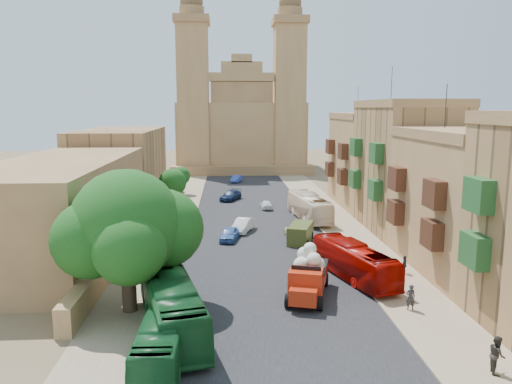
{
  "coord_description": "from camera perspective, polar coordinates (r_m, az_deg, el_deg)",
  "views": [
    {
      "loc": [
        -3.2,
        -26.97,
        12.95
      ],
      "look_at": [
        0.0,
        26.0,
        4.0
      ],
      "focal_mm": 35.0,
      "sensor_mm": 36.0,
      "label": 1
    }
  ],
  "objects": [
    {
      "name": "townhouse_c",
      "position": [
        55.71,
        16.7,
        2.94
      ],
      "size": [
        9.0,
        14.0,
        17.4
      ],
      "color": "#A4784A",
      "rests_on": "ground"
    },
    {
      "name": "kerb_east",
      "position": [
        59.29,
        6.54,
        -3.05
      ],
      "size": [
        0.25,
        140.0,
        0.12
      ],
      "primitive_type": "cube",
      "color": "#907A5E",
      "rests_on": "ground"
    },
    {
      "name": "west_building_mid",
      "position": [
        72.93,
        -15.17,
        2.98
      ],
      "size": [
        10.0,
        22.0,
        10.0
      ],
      "primitive_type": "cube",
      "color": "#A4784A",
      "rests_on": "ground"
    },
    {
      "name": "church",
      "position": [
        105.68,
        -1.74,
        7.71
      ],
      "size": [
        28.0,
        22.5,
        36.3
      ],
      "color": "#9A7145",
      "rests_on": "ground"
    },
    {
      "name": "road_surface",
      "position": [
        58.51,
        -0.24,
        -3.21
      ],
      "size": [
        14.0,
        140.0,
        0.01
      ],
      "primitive_type": "cube",
      "color": "black",
      "rests_on": "ground"
    },
    {
      "name": "bus_green_north",
      "position": [
        30.37,
        -9.67,
        -12.55
      ],
      "size": [
        5.31,
        11.65,
        3.16
      ],
      "primitive_type": "imported",
      "rotation": [
        0.0,
        0.0,
        0.24
      ],
      "color": "#165224",
      "rests_on": "ground"
    },
    {
      "name": "car_dkblue",
      "position": [
        70.9,
        -2.91,
        -0.41
      ],
      "size": [
        3.62,
        5.03,
        1.35
      ],
      "primitive_type": "imported",
      "rotation": [
        0.0,
        0.0,
        -0.42
      ],
      "color": "#0D1C3E",
      "rests_on": "ground"
    },
    {
      "name": "pedestrian_b",
      "position": [
        28.42,
        25.83,
        -16.38
      ],
      "size": [
        0.95,
        1.09,
        1.92
      ],
      "primitive_type": "imported",
      "rotation": [
        0.0,
        0.0,
        1.31
      ],
      "color": "#2E2B24",
      "rests_on": "ground"
    },
    {
      "name": "west_building_low",
      "position": [
        48.14,
        -21.31,
        -1.56
      ],
      "size": [
        10.0,
        28.0,
        8.4
      ],
      "primitive_type": "cube",
      "color": "olive",
      "rests_on": "ground"
    },
    {
      "name": "car_white_a",
      "position": [
        52.89,
        -1.52,
        -3.82
      ],
      "size": [
        2.78,
        4.5,
        1.4
      ],
      "primitive_type": "imported",
      "rotation": [
        0.0,
        0.0,
        -0.33
      ],
      "color": "white",
      "rests_on": "ground"
    },
    {
      "name": "ground",
      "position": [
        30.08,
        3.11,
        -15.93
      ],
      "size": [
        260.0,
        260.0,
        0.0
      ],
      "primitive_type": "plane",
      "color": "brown"
    },
    {
      "name": "kerb_west",
      "position": [
        58.53,
        -7.11,
        -3.22
      ],
      "size": [
        0.25,
        140.0,
        0.12
      ],
      "primitive_type": "cube",
      "color": "#907A5E",
      "rests_on": "ground"
    },
    {
      "name": "ficus_tree",
      "position": [
        32.47,
        -14.44,
        -4.07
      ],
      "size": [
        9.24,
        8.5,
        9.24
      ],
      "color": "#3A2A1D",
      "rests_on": "ground"
    },
    {
      "name": "street_tree_b",
      "position": [
        52.37,
        -10.86,
        -1.52
      ],
      "size": [
        2.95,
        2.95,
        4.53
      ],
      "color": "#3A2A1D",
      "rests_on": "ground"
    },
    {
      "name": "olive_pickup",
      "position": [
        49.03,
        5.11,
        -4.73
      ],
      "size": [
        3.19,
        4.7,
        1.78
      ],
      "color": "#3D471A",
      "rests_on": "ground"
    },
    {
      "name": "townhouse_d",
      "position": [
        69.02,
        12.69,
        3.69
      ],
      "size": [
        9.0,
        14.0,
        15.9
      ],
      "color": "#9A7145",
      "rests_on": "ground"
    },
    {
      "name": "street_tree_a",
      "position": [
        40.72,
        -13.01,
        -4.44
      ],
      "size": [
        3.17,
        3.17,
        4.88
      ],
      "color": "#3A2A1D",
      "rests_on": "ground"
    },
    {
      "name": "pedestrian_a",
      "position": [
        34.44,
        17.24,
        -11.42
      ],
      "size": [
        0.64,
        0.43,
        1.72
      ],
      "primitive_type": "imported",
      "rotation": [
        0.0,
        0.0,
        3.11
      ],
      "color": "#29282C",
      "rests_on": "ground"
    },
    {
      "name": "sidewalk_west",
      "position": [
        58.76,
        -9.54,
        -3.29
      ],
      "size": [
        5.0,
        140.0,
        0.01
      ],
      "primitive_type": "cube",
      "color": "#907A5E",
      "rests_on": "ground"
    },
    {
      "name": "pedestrian_c",
      "position": [
        41.44,
        16.6,
        -7.97
      ],
      "size": [
        0.55,
        0.93,
        1.48
      ],
      "primitive_type": "imported",
      "rotation": [
        0.0,
        0.0,
        4.48
      ],
      "color": "#2B2B33",
      "rests_on": "ground"
    },
    {
      "name": "bus_cream_east",
      "position": [
        58.86,
        6.1,
        -1.71
      ],
      "size": [
        3.91,
        10.93,
        2.98
      ],
      "primitive_type": "imported",
      "rotation": [
        0.0,
        0.0,
        3.28
      ],
      "color": "#FFE3C4",
      "rests_on": "ground"
    },
    {
      "name": "red_truck",
      "position": [
        35.15,
        5.97,
        -9.34
      ],
      "size": [
        3.86,
        6.52,
        3.61
      ],
      "color": "#B3260D",
      "rests_on": "ground"
    },
    {
      "name": "sidewalk_east",
      "position": [
        59.78,
        8.91,
        -3.05
      ],
      "size": [
        5.0,
        140.0,
        0.01
      ],
      "primitive_type": "cube",
      "color": "#907A5E",
      "rests_on": "ground"
    },
    {
      "name": "street_tree_c",
      "position": [
        64.01,
        -9.52,
        1.07
      ],
      "size": [
        3.52,
        3.52,
        5.42
      ],
      "color": "#3A2A1D",
      "rests_on": "ground"
    },
    {
      "name": "west_wall",
      "position": [
        49.37,
        -14.26,
        -4.85
      ],
      "size": [
        1.0,
        40.0,
        1.8
      ],
      "primitive_type": "cube",
      "color": "#9A7145",
      "rests_on": "ground"
    },
    {
      "name": "car_blue_a",
      "position": [
        49.53,
        -3.05,
        -4.82
      ],
      "size": [
        2.27,
        4.04,
        1.3
      ],
      "primitive_type": "imported",
      "rotation": [
        0.0,
        0.0,
        -0.2
      ],
      "color": "#3E67B4",
      "rests_on": "ground"
    },
    {
      "name": "car_white_b",
      "position": [
        64.77,
        1.16,
        -1.44
      ],
      "size": [
        1.59,
        3.46,
        1.15
      ],
      "primitive_type": "imported",
      "rotation": [
        0.0,
        0.0,
        3.21
      ],
      "color": "white",
      "rests_on": "ground"
    },
    {
      "name": "bus_red_east",
      "position": [
        39.24,
        11.12,
        -7.79
      ],
      "size": [
        4.97,
        10.0,
        2.72
      ],
      "primitive_type": "imported",
      "rotation": [
        0.0,
        0.0,
        3.43
      ],
      "color": "#9B0701",
      "rests_on": "ground"
    },
    {
      "name": "bus_green_south",
      "position": [
        27.39,
        -10.44,
        -15.84
      ],
      "size": [
        2.31,
        9.14,
        2.54
      ],
      "primitive_type": "imported",
      "rotation": [
        0.0,
        0.0,
        -0.02
      ],
      "color": "#185B29",
      "rests_on": "ground"
    },
    {
      "name": "street_tree_d",
      "position": [
        75.95,
        -8.57,
        1.82
      ],
      "size": [
        2.77,
        2.77,
        4.26
      ],
      "color": "#3A2A1D",
      "rests_on": "ground"
    },
    {
      "name": "car_cream",
      "position": [
        50.8,
        4.45,
        -4.56
      ],
      "size": [
        1.93,
        4.14,
        1.15
      ],
      "primitive_type": "imported",
      "rotation": [
        0.0,
        0.0,
        3.13
      ],
      "color": "#BFBB87",
      "rests_on": "ground"
    },
    {
      "name": "townhouse_b",
      "position": [
        43.14,
        22.95,
        -0.92
      ],
      "size": [
        9.0,
        14.0,
        14.9
      ],
      "color": "#9A7145",
      "rests_on": "ground"
    },
    {
      "name": "car_blue_b",
      "position": [
        88.26,
        -2.26,
        1.53
      ],
      "size": [
        2.28,
        3.96,
        1.23
      ],
      "primitive_type": "imported",
      "rotation": [
        0.0,
        0.0,
        -0.28
      ],
      "color": "blue",
      "rests_on": "ground"
    }
  ]
}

